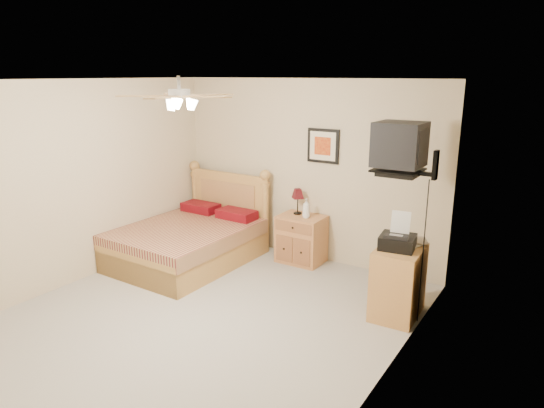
# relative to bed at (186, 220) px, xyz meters

# --- Properties ---
(floor) EXTENTS (4.50, 4.50, 0.00)m
(floor) POSITION_rel_bed_xyz_m (1.24, -1.12, -0.62)
(floor) COLOR #9D978E
(floor) RESTS_ON ground
(ceiling) EXTENTS (4.00, 4.50, 0.04)m
(ceiling) POSITION_rel_bed_xyz_m (1.24, -1.12, 1.88)
(ceiling) COLOR white
(ceiling) RESTS_ON ground
(wall_back) EXTENTS (4.00, 0.04, 2.50)m
(wall_back) POSITION_rel_bed_xyz_m (1.24, 1.13, 0.63)
(wall_back) COLOR #CAB795
(wall_back) RESTS_ON ground
(wall_left) EXTENTS (0.04, 4.50, 2.50)m
(wall_left) POSITION_rel_bed_xyz_m (-0.76, -1.12, 0.63)
(wall_left) COLOR #CAB795
(wall_left) RESTS_ON ground
(wall_right) EXTENTS (0.04, 4.50, 2.50)m
(wall_right) POSITION_rel_bed_xyz_m (3.24, -1.12, 0.63)
(wall_right) COLOR #CAB795
(wall_right) RESTS_ON ground
(bed) EXTENTS (1.48, 1.93, 1.24)m
(bed) POSITION_rel_bed_xyz_m (0.00, 0.00, 0.00)
(bed) COLOR #C28845
(bed) RESTS_ON ground
(nightstand) EXTENTS (0.62, 0.46, 0.67)m
(nightstand) POSITION_rel_bed_xyz_m (1.33, 0.88, -0.29)
(nightstand) COLOR #B5713E
(nightstand) RESTS_ON ground
(table_lamp) EXTENTS (0.21, 0.21, 0.36)m
(table_lamp) POSITION_rel_bed_xyz_m (1.22, 0.95, 0.23)
(table_lamp) COLOR #501016
(table_lamp) RESTS_ON nightstand
(lotion_bottle) EXTENTS (0.12, 0.12, 0.27)m
(lotion_bottle) POSITION_rel_bed_xyz_m (1.42, 0.85, 0.18)
(lotion_bottle) COLOR white
(lotion_bottle) RESTS_ON nightstand
(framed_picture) EXTENTS (0.46, 0.04, 0.46)m
(framed_picture) POSITION_rel_bed_xyz_m (1.51, 1.11, 1.00)
(framed_picture) COLOR black
(framed_picture) RESTS_ON wall_back
(dresser) EXTENTS (0.48, 0.68, 0.77)m
(dresser) POSITION_rel_bed_xyz_m (2.97, 0.09, -0.23)
(dresser) COLOR #C58F44
(dresser) RESTS_ON ground
(fax_machine) EXTENTS (0.41, 0.42, 0.38)m
(fax_machine) POSITION_rel_bed_xyz_m (2.94, 0.06, 0.34)
(fax_machine) COLOR black
(fax_machine) RESTS_ON dresser
(magazine_lower) EXTENTS (0.23, 0.27, 0.02)m
(magazine_lower) POSITION_rel_bed_xyz_m (2.98, 0.29, 0.17)
(magazine_lower) COLOR beige
(magazine_lower) RESTS_ON dresser
(magazine_upper) EXTENTS (0.26, 0.29, 0.02)m
(magazine_upper) POSITION_rel_bed_xyz_m (3.01, 0.31, 0.19)
(magazine_upper) COLOR gray
(magazine_upper) RESTS_ON magazine_lower
(wall_tv) EXTENTS (0.56, 0.46, 0.58)m
(wall_tv) POSITION_rel_bed_xyz_m (2.99, 0.22, 1.19)
(wall_tv) COLOR black
(wall_tv) RESTS_ON wall_right
(ceiling_fan) EXTENTS (1.14, 1.14, 0.28)m
(ceiling_fan) POSITION_rel_bed_xyz_m (1.24, -1.32, 1.74)
(ceiling_fan) COLOR white
(ceiling_fan) RESTS_ON ceiling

